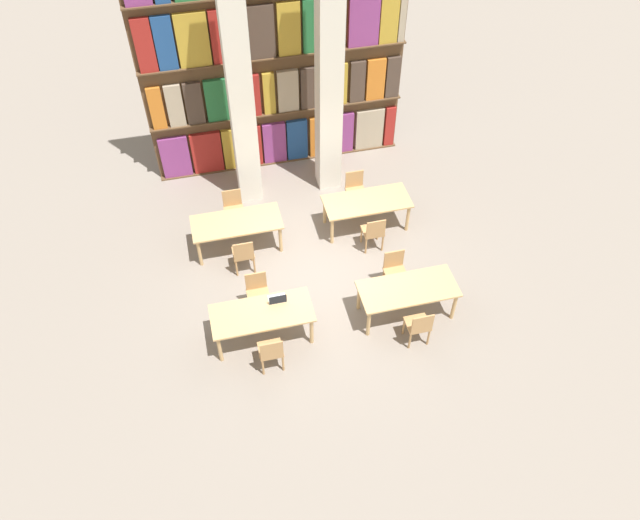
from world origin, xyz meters
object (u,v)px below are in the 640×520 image
(laptop, at_px, (277,299))
(chair_1, at_px, (258,292))
(chair_4, at_px, (243,254))
(chair_5, at_px, (234,208))
(pillar_center, at_px, (329,66))
(reading_table_2, at_px, (237,225))
(chair_3, at_px, (395,270))
(reading_table_3, at_px, (367,204))
(reading_table_0, at_px, (262,316))
(reading_table_1, at_px, (408,291))
(chair_2, at_px, (419,325))
(chair_6, at_px, (374,232))
(chair_0, at_px, (271,351))
(pillar_left, at_px, (238,77))
(chair_7, at_px, (355,189))

(laptop, bearing_deg, chair_1, -58.01)
(chair_4, height_order, chair_5, same)
(pillar_center, distance_m, reading_table_2, 3.70)
(pillar_center, distance_m, chair_3, 4.29)
(reading_table_3, bearing_deg, laptop, -136.75)
(reading_table_0, relative_size, reading_table_1, 1.00)
(chair_1, height_order, laptop, laptop)
(chair_2, bearing_deg, chair_5, 125.80)
(chair_4, relative_size, chair_6, 1.00)
(laptop, distance_m, reading_table_2, 2.27)
(reading_table_0, bearing_deg, chair_1, 87.58)
(chair_0, xyz_separation_m, chair_1, (0.00, 1.37, 0.00))
(reading_table_0, xyz_separation_m, reading_table_3, (2.67, 2.42, 0.00))
(reading_table_2, xyz_separation_m, chair_4, (0.02, -0.69, -0.16))
(pillar_left, relative_size, chair_4, 6.71)
(pillar_left, height_order, laptop, pillar_left)
(reading_table_0, bearing_deg, chair_4, 92.54)
(chair_1, xyz_separation_m, reading_table_1, (2.70, -0.76, 0.16))
(chair_1, xyz_separation_m, chair_7, (2.60, 2.42, 0.00))
(chair_7, bearing_deg, pillar_left, -23.46)
(reading_table_0, distance_m, chair_2, 2.83)
(chair_6, bearing_deg, reading_table_1, -86.77)
(pillar_center, height_order, chair_7, pillar_center)
(reading_table_0, height_order, chair_3, chair_3)
(chair_2, bearing_deg, chair_0, 178.43)
(chair_1, xyz_separation_m, reading_table_3, (2.65, 1.73, 0.16))
(chair_1, relative_size, chair_2, 1.00)
(reading_table_0, relative_size, chair_5, 2.05)
(reading_table_1, bearing_deg, reading_table_3, 91.25)
(pillar_left, relative_size, chair_2, 6.71)
(pillar_center, relative_size, chair_2, 6.71)
(pillar_left, xyz_separation_m, laptop, (-0.08, -3.86, -2.23))
(chair_5, bearing_deg, chair_7, 179.68)
(pillar_center, distance_m, laptop, 4.85)
(chair_1, xyz_separation_m, chair_2, (2.69, -1.45, 0.00))
(chair_0, relative_size, reading_table_3, 0.49)
(reading_table_0, relative_size, chair_7, 2.05)
(chair_3, xyz_separation_m, reading_table_2, (-2.82, 1.82, 0.16))
(chair_6, bearing_deg, reading_table_2, 165.54)
(reading_table_3, relative_size, chair_7, 2.05)
(chair_0, height_order, chair_1, same)
(pillar_center, height_order, chair_2, pillar_center)
(chair_3, bearing_deg, reading_table_0, 12.71)
(pillar_left, height_order, chair_1, pillar_left)
(reading_table_2, distance_m, chair_7, 2.81)
(reading_table_1, height_order, reading_table_3, same)
(reading_table_1, xyz_separation_m, chair_3, (-0.01, 0.69, -0.16))
(chair_0, bearing_deg, chair_3, 25.79)
(chair_5, relative_size, chair_7, 1.00)
(reading_table_0, bearing_deg, pillar_center, 61.08)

